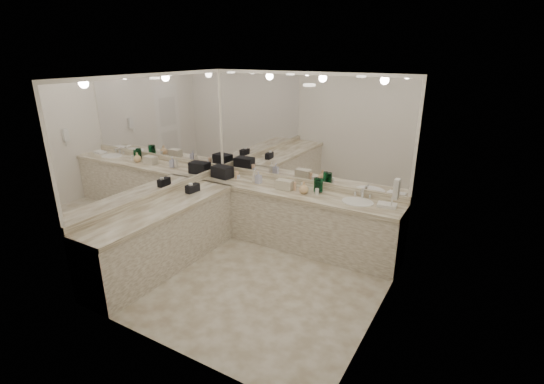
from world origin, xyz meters
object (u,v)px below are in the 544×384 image
Objects in this scene: cream_cosmetic_case at (285,185)px; hand_towel at (387,205)px; soap_bottle_a at (254,176)px; wall_phone at (397,189)px; soap_bottle_b at (258,177)px; black_toiletry_bag at (222,172)px; sink at (358,202)px; soap_bottle_c at (304,187)px.

cream_cosmetic_case is 1.53m from hand_towel.
cream_cosmetic_case is 0.58m from soap_bottle_a.
wall_phone is 1.26× the size of soap_bottle_b.
soap_bottle_b is (0.67, 0.05, 0.00)m from black_toiletry_bag.
sink is 0.81m from soap_bottle_c.
black_toiletry_bag is 0.59m from soap_bottle_a.
hand_towel is 1.32× the size of soap_bottle_b.
soap_bottle_a reaches higher than soap_bottle_c.
sink is 2.32× the size of soap_bottle_b.
wall_phone is 2.32m from soap_bottle_b.
sink is 1.75× the size of hand_towel.
sink is 1.71m from soap_bottle_a.
soap_bottle_b is (-0.50, 0.05, 0.02)m from cream_cosmetic_case.
wall_phone is 0.97× the size of cream_cosmetic_case.
cream_cosmetic_case is at bearing -5.69° from soap_bottle_b.
soap_bottle_c is at bearing -176.22° from sink.
wall_phone is at bearing -39.57° from sink.
soap_bottle_c reaches higher than sink.
sink is at bearing 3.78° from soap_bottle_c.
black_toiletry_bag is at bearing -174.46° from soap_bottle_a.
sink is at bearing -0.68° from soap_bottle_a.
wall_phone is 2.40m from soap_bottle_a.
wall_phone is 2.96m from black_toiletry_bag.
soap_bottle_a is (-2.10, -0.02, 0.08)m from hand_towel.
soap_bottle_a is 0.91m from soap_bottle_c.
hand_towel is at bearing 0.41° from soap_bottle_a.
hand_towel is (0.40, 0.04, 0.03)m from sink.
soap_bottle_a is 1.09× the size of soap_bottle_c.
sink is 1.34× the size of black_toiletry_bag.
cream_cosmetic_case is 1.35× the size of soap_bottle_c.
soap_bottle_c is at bearing -4.62° from soap_bottle_b.
soap_bottle_c is (0.33, -0.02, 0.02)m from cream_cosmetic_case.
hand_towel is 1.20m from soap_bottle_c.
soap_bottle_c is at bearing -4.64° from soap_bottle_a.
wall_phone reaches higher than black_toiletry_bag.
wall_phone reaches higher than sink.
sink is 0.91m from wall_phone.
cream_cosmetic_case is 0.99× the size of hand_towel.
hand_towel reaches higher than sink.
hand_towel is 1.37× the size of soap_bottle_c.
black_toiletry_bag is at bearing -175.69° from soap_bottle_b.
hand_towel is 2.10m from soap_bottle_a.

